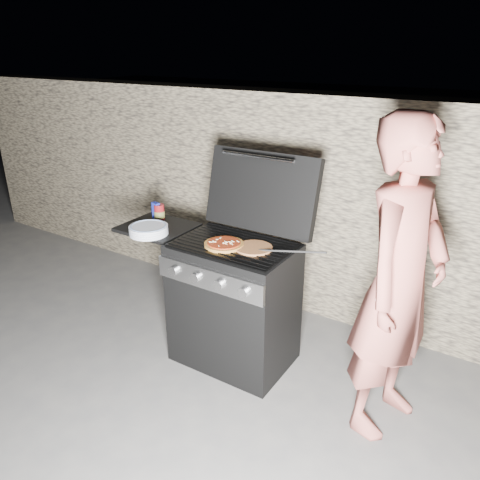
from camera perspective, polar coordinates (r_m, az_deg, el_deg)
The scene contains 10 objects.
ground at distance 3.56m, azimuth -0.70°, elevation -14.07°, with size 50.00×50.00×0.00m, color #4E4E4E.
stone_wall at distance 3.97m, azimuth 7.54°, elevation 4.43°, with size 8.00×0.35×1.80m, color tan.
gas_grill at distance 3.43m, azimuth -4.26°, elevation -6.59°, with size 1.34×0.79×0.91m, color black, non-canonical shape.
pizza_topped at distance 3.07m, azimuth -1.97°, elevation -0.44°, with size 0.26×0.26×0.03m, color tan, non-canonical shape.
pizza_plain at distance 3.03m, azimuth 1.69°, elevation -0.96°, with size 0.24×0.24×0.01m, color #DA8955.
sauce_jar at distance 3.60m, azimuth -9.80°, elevation 3.38°, with size 0.08×0.08×0.12m, color maroon.
blue_carton at distance 3.61m, azimuth -10.20°, elevation 3.50°, with size 0.06×0.04×0.13m, color #1A269F.
plate_stack at distance 3.34m, azimuth -11.08°, elevation 1.21°, with size 0.27×0.27×0.06m, color white.
person at distance 2.72m, azimuth 18.91°, elevation -5.03°, with size 0.67×0.44×1.85m, color #AF594E.
tongs at distance 2.90m, azimuth 6.11°, elevation -1.34°, with size 0.01×0.01×0.48m, color black.
Camera 1 is at (1.56, -2.39, 2.13)m, focal length 35.00 mm.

